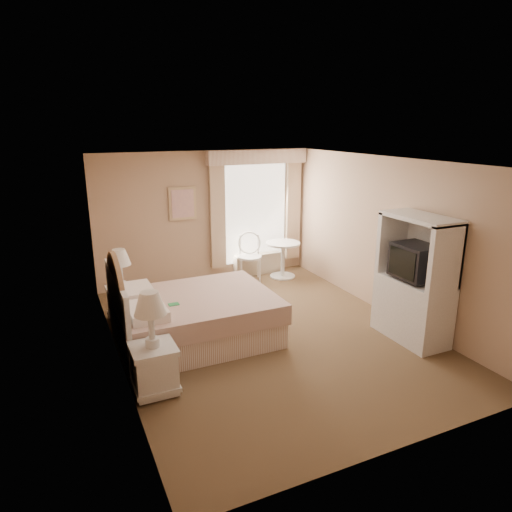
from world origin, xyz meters
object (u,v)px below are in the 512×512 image
cafe_chair (250,253)px  armoire (414,289)px  nightstand_near (153,356)px  round_table (283,254)px  nightstand_far (122,295)px  bed (188,317)px

cafe_chair → armoire: bearing=-52.9°
nightstand_near → round_table: (3.26, 3.04, 0.02)m
cafe_chair → nightstand_far: bearing=-140.1°
cafe_chair → round_table: bearing=8.3°
bed → round_table: 3.19m
nightstand_far → armoire: size_ratio=0.63×
bed → armoire: size_ratio=1.21×
nightstand_far → round_table: size_ratio=1.59×
nightstand_near → cafe_chair: nightstand_near is taller
nightstand_far → cafe_chair: size_ratio=1.20×
bed → armoire: bearing=-23.0°
nightstand_near → armoire: (3.65, -0.14, 0.29)m
armoire → nightstand_near: bearing=177.8°
bed → nightstand_near: 1.32m
cafe_chair → nightstand_near: bearing=-109.9°
bed → nightstand_near: (-0.72, -1.10, 0.09)m
round_table → cafe_chair: bearing=169.0°
bed → cafe_chair: 2.79m
nightstand_far → armoire: armoire is taller
bed → nightstand_far: (-0.72, 1.10, 0.07)m
armoire → bed: bearing=157.0°
nightstand_far → round_table: bearing=14.5°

